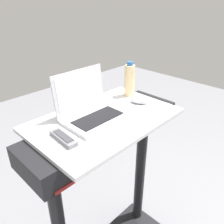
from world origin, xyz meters
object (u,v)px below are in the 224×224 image
(computer_mouse, at_px, (139,100))
(laptop, at_px, (91,109))
(tv_remote, at_px, (63,138))
(water_bottle, at_px, (130,80))

(computer_mouse, bearing_deg, laptop, 145.72)
(laptop, distance_m, tv_remote, 0.23)
(water_bottle, bearing_deg, computer_mouse, -112.30)
(water_bottle, xyz_separation_m, tv_remote, (-0.57, -0.12, -0.09))
(water_bottle, distance_m, tv_remote, 0.59)
(laptop, relative_size, tv_remote, 1.89)
(computer_mouse, xyz_separation_m, tv_remote, (-0.52, -0.00, -0.01))
(water_bottle, bearing_deg, tv_remote, -168.47)
(water_bottle, bearing_deg, laptop, -172.31)
(laptop, distance_m, water_bottle, 0.36)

